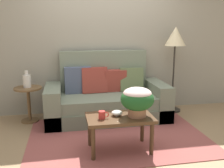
# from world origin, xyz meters

# --- Properties ---
(ground_plane) EXTENTS (14.00, 14.00, 0.00)m
(ground_plane) POSITION_xyz_m (0.00, 0.00, 0.00)
(ground_plane) COLOR #997A56
(wall_back) EXTENTS (6.40, 0.12, 2.87)m
(wall_back) POSITION_xyz_m (0.00, 1.33, 1.43)
(wall_back) COLOR gray
(wall_back) RESTS_ON ground
(area_rug) EXTENTS (2.51, 1.77, 0.01)m
(area_rug) POSITION_xyz_m (0.00, 0.02, 0.01)
(area_rug) COLOR #994C47
(area_rug) RESTS_ON ground
(couch) EXTENTS (2.04, 0.92, 1.14)m
(couch) POSITION_xyz_m (-0.03, 0.85, 0.34)
(couch) COLOR #626B59
(couch) RESTS_ON ground
(coffee_table) EXTENTS (0.83, 0.50, 0.46)m
(coffee_table) POSITION_xyz_m (-0.07, -0.40, 0.39)
(coffee_table) COLOR #442D1B
(coffee_table) RESTS_ON ground
(side_table) EXTENTS (0.45, 0.45, 0.58)m
(side_table) POSITION_xyz_m (-1.32, 0.90, 0.40)
(side_table) COLOR brown
(side_table) RESTS_ON ground
(floor_lamp) EXTENTS (0.37, 0.37, 1.56)m
(floor_lamp) POSITION_xyz_m (1.25, 0.99, 1.29)
(floor_lamp) COLOR #2D2823
(floor_lamp) RESTS_ON ground
(potted_plant) EXTENTS (0.41, 0.41, 0.37)m
(potted_plant) POSITION_xyz_m (0.15, -0.43, 0.68)
(potted_plant) COLOR #A36B4C
(potted_plant) RESTS_ON coffee_table
(coffee_mug) EXTENTS (0.13, 0.08, 0.10)m
(coffee_mug) POSITION_xyz_m (-0.29, -0.44, 0.51)
(coffee_mug) COLOR red
(coffee_mug) RESTS_ON coffee_table
(snack_bowl) EXTENTS (0.14, 0.14, 0.07)m
(snack_bowl) POSITION_xyz_m (-0.10, -0.37, 0.50)
(snack_bowl) COLOR silver
(snack_bowl) RESTS_ON coffee_table
(table_vase) EXTENTS (0.12, 0.12, 0.27)m
(table_vase) POSITION_xyz_m (-1.32, 0.90, 0.70)
(table_vase) COLOR silver
(table_vase) RESTS_ON side_table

